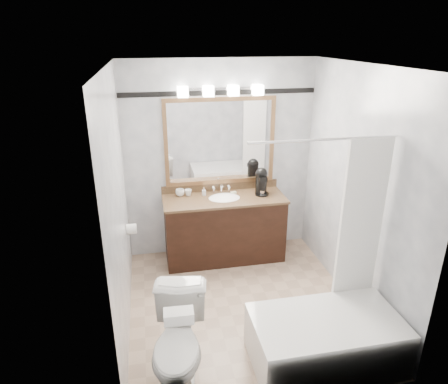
{
  "coord_description": "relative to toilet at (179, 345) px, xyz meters",
  "views": [
    {
      "loc": [
        -0.9,
        -3.5,
        2.75
      ],
      "look_at": [
        -0.13,
        0.35,
        1.2
      ],
      "focal_mm": 32.0,
      "sensor_mm": 36.0,
      "label": 1
    }
  ],
  "objects": [
    {
      "name": "room",
      "position": [
        0.76,
        0.92,
        0.85
      ],
      "size": [
        2.42,
        2.62,
        2.52
      ],
      "color": "tan",
      "rests_on": "ground"
    },
    {
      "name": "tp_roll",
      "position": [
        -0.38,
        1.58,
        0.3
      ],
      "size": [
        0.11,
        0.12,
        0.12
      ],
      "primitive_type": "cylinder",
      "rotation": [
        0.0,
        1.57,
        0.0
      ],
      "color": "white",
      "rests_on": "room"
    },
    {
      "name": "vanity",
      "position": [
        0.76,
        1.94,
        0.04
      ],
      "size": [
        1.53,
        0.58,
        0.97
      ],
      "color": "black",
      "rests_on": "ground"
    },
    {
      "name": "bathtub",
      "position": [
        1.31,
        0.02,
        -0.12
      ],
      "size": [
        1.3,
        0.75,
        1.96
      ],
      "color": "white",
      "rests_on": "ground"
    },
    {
      "name": "accent_stripe",
      "position": [
        0.76,
        2.21,
        1.7
      ],
      "size": [
        2.4,
        0.01,
        0.06
      ],
      "primitive_type": "cube",
      "color": "black",
      "rests_on": "room"
    },
    {
      "name": "soap_bottle_a",
      "position": [
        0.52,
        2.07,
        0.5
      ],
      "size": [
        0.04,
        0.05,
        0.1
      ],
      "primitive_type": "imported",
      "rotation": [
        0.0,
        0.0,
        -0.0
      ],
      "color": "white",
      "rests_on": "vanity"
    },
    {
      "name": "vanity_light_bar",
      "position": [
        0.76,
        2.15,
        1.73
      ],
      "size": [
        1.02,
        0.14,
        0.12
      ],
      "color": "silver",
      "rests_on": "room"
    },
    {
      "name": "tissue_box",
      "position": [
        0.0,
        -0.2,
        0.44
      ],
      "size": [
        0.22,
        0.13,
        0.09
      ],
      "primitive_type": "cube",
      "rotation": [
        0.0,
        0.0,
        -0.04
      ],
      "color": "white",
      "rests_on": "toilet"
    },
    {
      "name": "cup_left",
      "position": [
        0.23,
        2.11,
        0.49
      ],
      "size": [
        0.12,
        0.12,
        0.09
      ],
      "primitive_type": "imported",
      "rotation": [
        0.0,
        0.0,
        0.14
      ],
      "color": "white",
      "rests_on": "vanity"
    },
    {
      "name": "cup_right",
      "position": [
        0.33,
        2.09,
        0.49
      ],
      "size": [
        0.1,
        0.1,
        0.08
      ],
      "primitive_type": "imported",
      "rotation": [
        0.0,
        0.0,
        -0.12
      ],
      "color": "white",
      "rests_on": "vanity"
    },
    {
      "name": "mirror",
      "position": [
        0.76,
        2.2,
        1.1
      ],
      "size": [
        1.4,
        0.04,
        1.1
      ],
      "color": "olive",
      "rests_on": "room"
    },
    {
      "name": "toilet",
      "position": [
        0.0,
        0.0,
        0.0
      ],
      "size": [
        0.57,
        0.85,
        0.8
      ],
      "primitive_type": "imported",
      "rotation": [
        0.0,
        0.0,
        -0.17
      ],
      "color": "white",
      "rests_on": "ground"
    },
    {
      "name": "coffee_maker",
      "position": [
        1.25,
        1.99,
        0.63
      ],
      "size": [
        0.18,
        0.22,
        0.34
      ],
      "rotation": [
        0.0,
        0.0,
        -0.05
      ],
      "color": "black",
      "rests_on": "vanity"
    },
    {
      "name": "soap_bar",
      "position": [
        0.9,
        2.05,
        0.46
      ],
      "size": [
        0.08,
        0.06,
        0.02
      ],
      "primitive_type": "cube",
      "rotation": [
        0.0,
        0.0,
        0.2
      ],
      "color": "beige",
      "rests_on": "vanity"
    }
  ]
}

